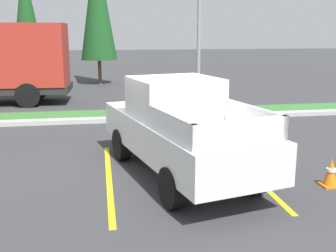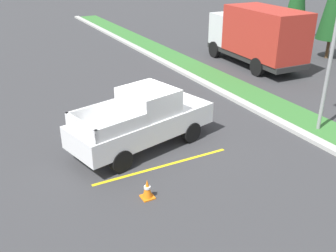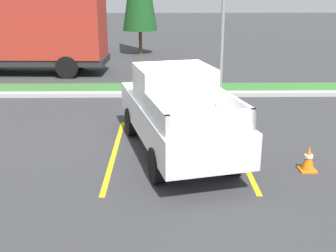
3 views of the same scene
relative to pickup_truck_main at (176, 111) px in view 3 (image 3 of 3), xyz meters
The scene contains 8 objects.
ground_plane 1.24m from the pickup_truck_main, 112.16° to the left, with size 120.00×120.00×0.00m, color #38383A.
parking_line_near 1.86m from the pickup_truck_main, behind, with size 0.12×4.80×0.01m, color yellow.
parking_line_far 1.88m from the pickup_truck_main, ahead, with size 0.12×4.80×0.01m, color yellow.
curb_strip 5.72m from the pickup_truck_main, 92.60° to the left, with size 56.00×0.40×0.15m, color #B2B2AD.
grass_median 6.81m from the pickup_truck_main, 92.18° to the left, with size 56.00×1.80×0.06m, color #387533.
pickup_truck_main is the anchor object (origin of this frame).
cargo_truck_distant 11.93m from the pickup_truck_main, 121.43° to the left, with size 6.89×2.72×3.40m.
traffic_cone 3.24m from the pickup_truck_main, 23.19° to the right, with size 0.36×0.36×0.60m.
Camera 3 is at (-0.10, -10.47, 3.90)m, focal length 45.07 mm.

